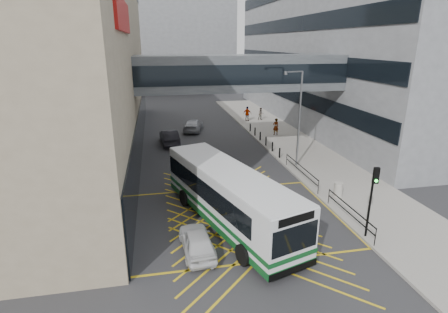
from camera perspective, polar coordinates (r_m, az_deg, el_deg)
ground at (r=21.27m, az=2.10°, el=-10.00°), size 120.00×120.00×0.00m
building_right at (r=50.86m, az=23.84°, el=16.67°), size 24.09×44.00×20.00m
building_far at (r=78.28m, az=-9.80°, el=17.17°), size 28.00×16.00×18.00m
skybridge at (r=31.22m, az=2.65°, el=13.49°), size 20.00×4.10×3.00m
pavement at (r=37.18m, az=10.42°, el=2.33°), size 6.00×54.00×0.16m
box_junction at (r=21.27m, az=2.10°, el=-10.00°), size 12.00×9.00×0.01m
bus at (r=20.01m, az=0.55°, el=-6.26°), size 6.10×11.97×3.28m
car_white at (r=17.92m, az=-4.43°, el=-13.53°), size 1.88×4.10×1.28m
car_dark at (r=36.36m, az=-8.91°, el=3.15°), size 2.30×4.94×1.50m
car_silver at (r=41.60m, az=-5.06°, el=5.19°), size 3.12×5.12×1.49m
traffic_light at (r=19.43m, az=23.09°, el=-5.41°), size 0.30×0.47×3.98m
street_lamp at (r=28.84m, az=11.98°, el=6.88°), size 1.76×0.60×7.77m
litter_bin at (r=24.69m, az=18.13°, el=-5.14°), size 0.56×0.56×0.97m
kerb_railings at (r=24.39m, az=15.41°, el=-4.58°), size 0.05×12.54×1.00m
bollards at (r=36.14m, az=6.39°, el=2.94°), size 0.14×10.14×0.90m
pedestrian_a at (r=39.40m, az=8.44°, el=4.85°), size 0.80×0.62×1.86m
pedestrian_b at (r=46.97m, az=6.04°, el=6.93°), size 0.81×0.51×1.60m
pedestrian_c at (r=46.08m, az=3.83°, el=6.96°), size 1.23×1.06×1.90m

